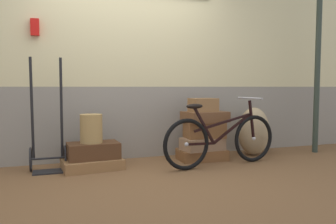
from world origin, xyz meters
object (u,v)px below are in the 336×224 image
(suitcase_2, at_px, (202,154))
(wicker_basket, at_px, (91,129))
(suitcase_4, at_px, (204,130))
(luggage_trolley, at_px, (48,144))
(suitcase_1, at_px, (93,151))
(bicycle, at_px, (221,139))
(suitcase_5, at_px, (205,117))
(suitcase_0, at_px, (92,164))
(suitcase_3, at_px, (202,144))
(burlap_sack, at_px, (254,131))
(suitcase_6, at_px, (203,105))

(suitcase_2, relative_size, wicker_basket, 1.83)
(suitcase_4, xyz_separation_m, luggage_trolley, (-1.98, 0.07, -0.10))
(suitcase_1, relative_size, bicycle, 0.37)
(suitcase_5, distance_m, luggage_trolley, 2.01)
(suitcase_0, xyz_separation_m, suitcase_1, (0.02, 0.02, 0.16))
(suitcase_0, bearing_deg, suitcase_3, -5.66)
(suitcase_3, xyz_separation_m, bicycle, (0.09, -0.36, 0.11))
(suitcase_2, relative_size, bicycle, 0.39)
(wicker_basket, relative_size, burlap_sack, 0.50)
(suitcase_5, distance_m, bicycle, 0.46)
(wicker_basket, bearing_deg, burlap_sack, 1.80)
(wicker_basket, bearing_deg, suitcase_4, 0.38)
(suitcase_0, distance_m, suitcase_3, 1.45)
(burlap_sack, xyz_separation_m, bicycle, (-0.76, -0.45, -0.01))
(suitcase_4, relative_size, burlap_sack, 0.74)
(suitcase_1, xyz_separation_m, suitcase_6, (1.45, 0.01, 0.52))
(suitcase_1, bearing_deg, suitcase_3, -3.85)
(suitcase_5, bearing_deg, suitcase_3, -153.58)
(suitcase_3, xyz_separation_m, suitcase_6, (0.02, 0.03, 0.52))
(suitcase_0, height_order, bicycle, bicycle)
(suitcase_0, relative_size, luggage_trolley, 0.52)
(suitcase_5, distance_m, burlap_sack, 0.84)
(suitcase_2, relative_size, burlap_sack, 0.91)
(suitcase_1, height_order, luggage_trolley, luggage_trolley)
(suitcase_0, distance_m, suitcase_1, 0.16)
(suitcase_3, relative_size, burlap_sack, 0.79)
(suitcase_0, bearing_deg, luggage_trolley, 162.84)
(suitcase_6, xyz_separation_m, luggage_trolley, (-1.96, 0.07, -0.43))
(suitcase_5, xyz_separation_m, burlap_sack, (0.80, 0.06, -0.24))
(wicker_basket, xyz_separation_m, burlap_sack, (2.30, 0.07, -0.14))
(suitcase_1, bearing_deg, suitcase_6, -2.84)
(luggage_trolley, relative_size, burlap_sack, 1.92)
(suitcase_4, bearing_deg, suitcase_2, 153.24)
(wicker_basket, xyz_separation_m, bicycle, (1.54, -0.37, -0.15))
(suitcase_4, height_order, suitcase_5, suitcase_5)
(suitcase_4, distance_m, bicycle, 0.39)
(suitcase_5, bearing_deg, suitcase_2, 158.33)
(suitcase_6, distance_m, luggage_trolley, 2.01)
(suitcase_1, xyz_separation_m, burlap_sack, (2.28, 0.07, 0.12))
(suitcase_3, bearing_deg, suitcase_6, 45.28)
(wicker_basket, distance_m, bicycle, 1.59)
(suitcase_1, height_order, suitcase_6, suitcase_6)
(suitcase_4, xyz_separation_m, burlap_sack, (0.81, 0.06, -0.06))
(suitcase_2, bearing_deg, bicycle, -75.76)
(suitcase_0, xyz_separation_m, burlap_sack, (2.29, 0.09, 0.28))
(suitcase_6, bearing_deg, suitcase_3, -134.48)
(suitcase_4, bearing_deg, burlap_sack, 9.92)
(bicycle, bearing_deg, suitcase_1, 165.98)
(luggage_trolley, bearing_deg, suitcase_5, -1.82)
(suitcase_1, distance_m, suitcase_4, 1.48)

